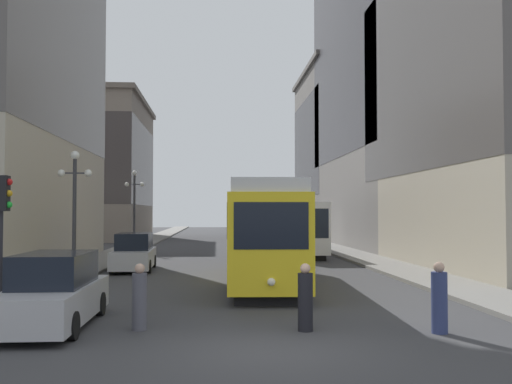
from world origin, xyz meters
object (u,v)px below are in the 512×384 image
object	(u,v)px
transit_bus	(294,225)
pedestrian_crossing_near	(305,299)
streetcar	(263,231)
lamp_post_left_far	(134,198)
parked_car_left_near	(134,253)
lamp_post_left_near	(75,194)
traffic_light_near_left	(2,207)
parked_car_left_mid	(54,293)
pedestrian_crossing_far	(439,300)
pedestrian_on_sidewalk	(140,299)

from	to	relation	value
transit_bus	pedestrian_crossing_near	bearing A→B (deg)	-96.97
streetcar	lamp_post_left_far	world-z (taller)	lamp_post_left_far
parked_car_left_near	lamp_post_left_near	bearing A→B (deg)	-116.52
pedestrian_crossing_near	traffic_light_near_left	size ratio (longest dim) A/B	0.44
parked_car_left_mid	traffic_light_near_left	size ratio (longest dim) A/B	1.35
lamp_post_left_near	pedestrian_crossing_far	bearing A→B (deg)	-45.21
pedestrian_crossing_near	lamp_post_left_near	size ratio (longest dim) A/B	0.31
pedestrian_on_sidewalk	lamp_post_left_far	world-z (taller)	lamp_post_left_far
transit_bus	pedestrian_on_sidewalk	distance (m)	26.09
pedestrian_crossing_far	traffic_light_near_left	bearing A→B (deg)	102.81
pedestrian_on_sidewalk	traffic_light_near_left	world-z (taller)	traffic_light_near_left
pedestrian_crossing_near	pedestrian_on_sidewalk	size ratio (longest dim) A/B	1.01
transit_bus	pedestrian_crossing_near	distance (m)	25.68
pedestrian_on_sidewalk	lamp_post_left_near	xyz separation A→B (m)	(-4.08, 10.38, 2.88)
transit_bus	lamp_post_left_far	world-z (taller)	lamp_post_left_far
parked_car_left_near	lamp_post_left_near	distance (m)	5.30
lamp_post_left_near	traffic_light_near_left	bearing A→B (deg)	-88.57
parked_car_left_near	lamp_post_left_near	xyz separation A→B (m)	(-1.90, -4.09, 2.78)
parked_car_left_mid	lamp_post_left_near	world-z (taller)	lamp_post_left_near
pedestrian_crossing_far	traffic_light_near_left	world-z (taller)	traffic_light_near_left
lamp_post_left_far	pedestrian_on_sidewalk	bearing A→B (deg)	-81.69
parked_car_left_mid	pedestrian_crossing_near	world-z (taller)	parked_car_left_mid
pedestrian_crossing_near	transit_bus	bearing A→B (deg)	-166.44
pedestrian_crossing_near	lamp_post_left_near	xyz separation A→B (m)	(-8.05, 10.77, 2.87)
parked_car_left_mid	lamp_post_left_near	xyz separation A→B (m)	(-1.90, 9.84, 2.78)
traffic_light_near_left	streetcar	bearing A→B (deg)	43.72
parked_car_left_near	pedestrian_on_sidewalk	xyz separation A→B (m)	(2.18, -14.47, -0.10)
pedestrian_crossing_near	lamp_post_left_far	world-z (taller)	lamp_post_left_far
parked_car_left_mid	pedestrian_crossing_near	size ratio (longest dim) A/B	3.06
transit_bus	parked_car_left_near	distance (m)	14.16
parked_car_left_near	transit_bus	bearing A→B (deg)	46.97
pedestrian_on_sidewalk	pedestrian_crossing_near	bearing A→B (deg)	-99.48
pedestrian_crossing_near	lamp_post_left_far	size ratio (longest dim) A/B	0.28
traffic_light_near_left	lamp_post_left_far	world-z (taller)	lamp_post_left_far
pedestrian_on_sidewalk	traffic_light_near_left	xyz separation A→B (m)	(-3.86, 1.62, 2.23)
parked_car_left_mid	pedestrian_crossing_near	xyz separation A→B (m)	(6.15, -0.93, -0.09)
transit_bus	pedestrian_crossing_far	bearing A→B (deg)	-90.02
transit_bus	parked_car_left_near	size ratio (longest dim) A/B	2.63
traffic_light_near_left	lamp_post_left_far	xyz separation A→B (m)	(-0.22, 26.29, 0.91)
parked_car_left_near	pedestrian_on_sidewalk	bearing A→B (deg)	-83.08
parked_car_left_near	pedestrian_crossing_near	xyz separation A→B (m)	(6.15, -14.86, -0.09)
lamp_post_left_near	lamp_post_left_far	distance (m)	17.54
pedestrian_crossing_far	pedestrian_on_sidewalk	size ratio (longest dim) A/B	1.05
pedestrian_crossing_near	pedestrian_crossing_far	xyz separation A→B (m)	(3.10, -0.47, 0.03)
pedestrian_crossing_far	traffic_light_near_left	distance (m)	11.43
parked_car_left_near	parked_car_left_mid	bearing A→B (deg)	-91.64
parked_car_left_near	lamp_post_left_near	size ratio (longest dim) A/B	0.92
traffic_light_near_left	pedestrian_crossing_far	bearing A→B (deg)	-12.78
traffic_light_near_left	lamp_post_left_near	size ratio (longest dim) A/B	0.70
parked_car_left_near	pedestrian_crossing_far	bearing A→B (deg)	-60.52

